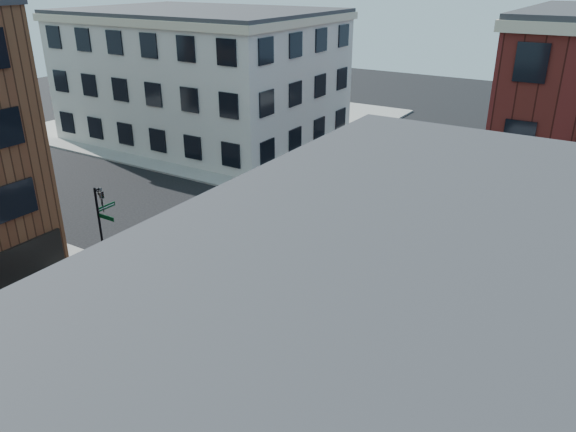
{
  "coord_description": "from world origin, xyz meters",
  "views": [
    {
      "loc": [
        14.75,
        -23.52,
        14.3
      ],
      "look_at": [
        0.5,
        -0.65,
        2.5
      ],
      "focal_mm": 35.0,
      "sensor_mm": 36.0,
      "label": 1
    }
  ],
  "objects": [
    {
      "name": "sidewalk_nw",
      "position": [
        -21.0,
        21.0,
        0.07
      ],
      "size": [
        30.0,
        30.0,
        0.15
      ],
      "primitive_type": "cube",
      "color": "gray",
      "rests_on": "ground"
    },
    {
      "name": "ground",
      "position": [
        0.0,
        0.0,
        0.0
      ],
      "size": [
        120.0,
        120.0,
        0.0
      ],
      "primitive_type": "plane",
      "color": "black",
      "rests_on": "ground"
    },
    {
      "name": "signal_pole",
      "position": [
        -6.72,
        -6.68,
        2.86
      ],
      "size": [
        1.29,
        1.24,
        4.6
      ],
      "color": "black",
      "rests_on": "ground"
    },
    {
      "name": "box_truck",
      "position": [
        9.49,
        -3.75,
        1.92
      ],
      "size": [
        8.18,
        2.61,
        3.68
      ],
      "rotation": [
        0.0,
        0.0,
        0.0
      ],
      "color": "white",
      "rests_on": "ground"
    },
    {
      "name": "building_nw",
      "position": [
        -19.0,
        16.0,
        5.5
      ],
      "size": [
        22.0,
        16.0,
        11.0
      ],
      "primitive_type": "cube",
      "color": "beige",
      "rests_on": "ground"
    },
    {
      "name": "traffic_cone",
      "position": [
        -5.7,
        -3.36,
        0.36
      ],
      "size": [
        0.53,
        0.53,
        0.75
      ],
      "rotation": [
        0.0,
        0.0,
        0.37
      ],
      "color": "red",
      "rests_on": "ground"
    },
    {
      "name": "tree_near",
      "position": [
        7.56,
        9.98,
        3.16
      ],
      "size": [
        2.69,
        2.69,
        4.49
      ],
      "color": "black",
      "rests_on": "ground"
    },
    {
      "name": "tree_far",
      "position": [
        7.56,
        15.98,
        2.87
      ],
      "size": [
        2.43,
        2.43,
        4.07
      ],
      "color": "black",
      "rests_on": "ground"
    }
  ]
}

